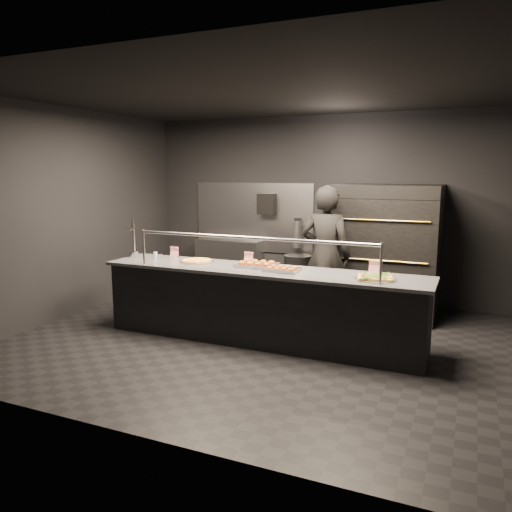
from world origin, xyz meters
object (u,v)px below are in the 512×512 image
service_counter (260,305)px  trash_bin (298,278)px  pizza_oven (386,249)px  towel_dispenser (267,204)px  round_pizza (197,261)px  fire_extinguisher (297,234)px  beer_tap (134,246)px  square_pizza (375,278)px  worker (325,255)px  prep_shelf (229,265)px  slider_tray_a (257,264)px  slider_tray_b (282,269)px

service_counter → trash_bin: bearing=96.2°
pizza_oven → trash_bin: size_ratio=2.55×
towel_dispenser → round_pizza: towel_dispenser is taller
fire_extinguisher → beer_tap: size_ratio=0.91×
fire_extinguisher → trash_bin: fire_extinguisher is taller
pizza_oven → square_pizza: 1.96m
fire_extinguisher → square_pizza: size_ratio=1.08×
towel_dispenser → worker: bearing=-42.7°
round_pizza → service_counter: bearing=-5.5°
beer_tap → round_pizza: (1.00, 0.01, -0.14)m
prep_shelf → square_pizza: (3.00, -2.36, 0.49)m
beer_tap → worker: worker is taller
worker → slider_tray_a: bearing=58.8°
slider_tray_b → worker: worker is taller
fire_extinguisher → round_pizza: fire_extinguisher is taller
fire_extinguisher → slider_tray_b: fire_extinguisher is taller
pizza_oven → square_pizza: (0.20, -1.94, -0.03)m
prep_shelf → trash_bin: size_ratio=1.60×
square_pizza → trash_bin: (-1.63, 2.13, -0.56)m
towel_dispenser → trash_bin: size_ratio=0.47×
slider_tray_a → trash_bin: slider_tray_a is taller
trash_bin → round_pizza: bearing=-109.9°
towel_dispenser → slider_tray_b: bearing=-63.7°
slider_tray_a → beer_tap: bearing=-179.1°
towel_dispenser → fire_extinguisher: bearing=1.0°
beer_tap → round_pizza: beer_tap is taller
slider_tray_a → slider_tray_b: (0.40, -0.14, -0.01)m
round_pizza → slider_tray_a: slider_tray_a is taller
service_counter → fire_extinguisher: 2.50m
prep_shelf → round_pizza: 2.37m
round_pizza → slider_tray_a: size_ratio=0.81×
prep_shelf → slider_tray_b: 3.06m
prep_shelf → worker: bearing=-30.2°
service_counter → slider_tray_a: service_counter is taller
service_counter → slider_tray_a: 0.51m
pizza_oven → square_pizza: pizza_oven is taller
round_pizza → trash_bin: 2.20m
slider_tray_b → square_pizza: bearing=-0.7°
slider_tray_a → fire_extinguisher: bearing=96.2°
service_counter → worker: size_ratio=2.14×
prep_shelf → square_pizza: bearing=-38.2°
fire_extinguisher → worker: bearing=-56.6°
towel_dispenser → round_pizza: (-0.05, -2.30, -0.61)m
towel_dispenser → beer_tap: (-1.05, -2.31, -0.47)m
worker → prep_shelf: bearing=-29.2°
beer_tap → square_pizza: (3.35, -0.13, -0.14)m
trash_bin → square_pizza: bearing=-52.6°
service_counter → worker: 1.30m
service_counter → worker: (0.51, 1.09, 0.49)m
round_pizza → worker: size_ratio=0.23×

